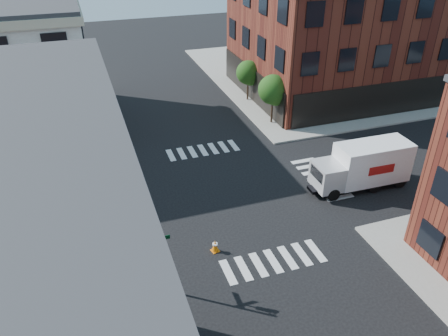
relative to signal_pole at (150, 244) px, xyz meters
name	(u,v)px	position (x,y,z in m)	size (l,w,h in m)	color
ground	(231,195)	(6.72, 6.68, -2.86)	(120.00, 120.00, 0.00)	black
sidewalk_ne	(335,72)	(27.72, 27.68, -2.78)	(30.00, 30.00, 0.15)	gray
building_ne	(364,32)	(27.22, 22.68, 3.14)	(25.00, 16.00, 12.00)	#411610
tree_near	(274,91)	(14.28, 16.65, 0.30)	(2.69, 2.69, 4.49)	black
tree_far	(249,74)	(14.28, 22.65, 0.02)	(2.43, 2.43, 4.07)	black
signal_pole	(150,244)	(0.00, 0.00, 0.00)	(1.29, 1.24, 4.60)	black
box_truck	(364,165)	(15.86, 4.81, -1.15)	(7.30, 2.36, 3.28)	white
traffic_cone	(215,246)	(3.88, 1.56, -2.48)	(0.51, 0.51, 0.79)	orange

